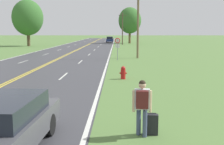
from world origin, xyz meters
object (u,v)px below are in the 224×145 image
(hitchhiker_person, at_px, (142,102))
(suitcase, at_px, (151,124))
(car_dark_blue_sedan_mid_near, at_px, (110,39))
(traffic_sign, at_px, (118,43))
(car_dark_grey_sedan_nearest, at_px, (0,126))
(tree_left_verge, at_px, (130,21))
(tree_behind_sign, at_px, (28,18))
(fire_hydrant, at_px, (123,73))

(hitchhiker_person, distance_m, suitcase, 0.80)
(car_dark_blue_sedan_mid_near, bearing_deg, traffic_sign, 1.84)
(car_dark_blue_sedan_mid_near, bearing_deg, car_dark_grey_sedan_nearest, -1.37)
(tree_left_verge, bearing_deg, car_dark_blue_sedan_mid_near, 130.02)
(tree_behind_sign, distance_m, car_dark_blue_sedan_mid_near, 25.95)
(hitchhiker_person, bearing_deg, suitcase, -58.54)
(tree_behind_sign, distance_m, car_dark_grey_sedan_nearest, 53.57)
(suitcase, xyz_separation_m, tree_behind_sign, (-19.27, 49.61, 5.46))
(hitchhiker_person, distance_m, traffic_sign, 21.87)
(fire_hydrant, height_order, tree_left_verge, tree_left_verge)
(car_dark_grey_sedan_nearest, relative_size, car_dark_blue_sedan_mid_near, 0.99)
(car_dark_blue_sedan_mid_near, bearing_deg, tree_left_verge, 39.38)
(fire_hydrant, xyz_separation_m, tree_left_verge, (2.77, 53.19, 5.25))
(tree_behind_sign, height_order, car_dark_grey_sedan_nearest, tree_behind_sign)
(hitchhiker_person, xyz_separation_m, fire_hydrant, (-0.33, 10.04, -0.61))
(suitcase, height_order, tree_left_verge, tree_left_verge)
(suitcase, bearing_deg, tree_left_verge, 2.28)
(suitcase, relative_size, car_dark_grey_sedan_nearest, 0.14)
(fire_hydrant, bearing_deg, car_dark_blue_sedan_mid_near, 92.32)
(tree_behind_sign, bearing_deg, tree_left_verge, 32.17)
(suitcase, height_order, tree_behind_sign, tree_behind_sign)
(tree_left_verge, bearing_deg, hitchhiker_person, -92.21)
(suitcase, bearing_deg, traffic_sign, 6.83)
(hitchhiker_person, distance_m, tree_behind_sign, 53.47)
(tree_behind_sign, height_order, car_dark_blue_sedan_mid_near, tree_behind_sign)
(traffic_sign, height_order, car_dark_grey_sedan_nearest, traffic_sign)
(tree_behind_sign, xyz_separation_m, car_dark_blue_sedan_mid_near, (16.23, 19.63, -4.97))
(hitchhiker_person, height_order, traffic_sign, traffic_sign)
(traffic_sign, bearing_deg, suitcase, -87.40)
(fire_hydrant, xyz_separation_m, car_dark_grey_sedan_nearest, (-3.31, -11.37, 0.32))
(fire_hydrant, xyz_separation_m, car_dark_blue_sedan_mid_near, (-2.41, 59.35, 0.38))
(tree_behind_sign, relative_size, car_dark_blue_sedan_mid_near, 1.96)
(car_dark_grey_sedan_nearest, xyz_separation_m, car_dark_blue_sedan_mid_near, (0.90, 70.72, 0.06))
(suitcase, xyz_separation_m, car_dark_grey_sedan_nearest, (-3.95, -1.48, 0.43))
(hitchhiker_person, bearing_deg, car_dark_blue_sedan_mid_near, 6.48)
(car_dark_grey_sedan_nearest, bearing_deg, hitchhiker_person, 112.47)
(car_dark_blue_sedan_mid_near, bearing_deg, tree_behind_sign, -40.22)
(suitcase, distance_m, car_dark_blue_sedan_mid_near, 69.31)
(tree_left_verge, height_order, tree_behind_sign, tree_behind_sign)
(hitchhiker_person, distance_m, car_dark_grey_sedan_nearest, 3.89)
(suitcase, bearing_deg, car_dark_blue_sedan_mid_near, 6.74)
(traffic_sign, xyz_separation_m, car_dark_grey_sedan_nearest, (-2.96, -23.17, -1.05))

